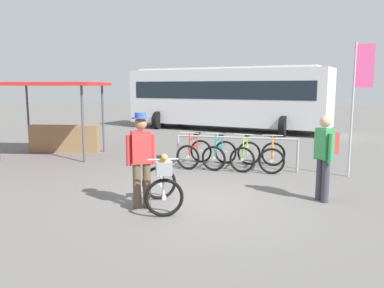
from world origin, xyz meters
name	(u,v)px	position (x,y,z in m)	size (l,w,h in m)	color
ground_plane	(198,200)	(0.00, 0.00, 0.00)	(80.00, 80.00, 0.00)	#605E5B
bike_rack_rail	(236,145)	(0.34, 2.95, 0.66)	(3.21, 0.07, 0.88)	#99999E
racked_bike_red	(195,153)	(-0.82, 3.13, 0.37)	(0.79, 1.17, 0.97)	black
racked_bike_teal	(220,154)	(-0.12, 3.13, 0.37)	(0.81, 1.19, 0.97)	black
racked_bike_lime	(246,155)	(0.58, 3.13, 0.37)	(0.74, 1.14, 0.97)	black
racked_bike_orange	(272,156)	(1.28, 3.14, 0.37)	(0.66, 1.09, 0.97)	black
featured_bicycle	(162,183)	(-0.49, -0.71, 0.49)	(1.04, 1.26, 1.09)	black
person_with_featured_bike	(141,156)	(-0.88, -0.69, 0.95)	(0.46, 0.35, 1.72)	brown
pedestrian_with_backpack	(325,153)	(2.33, 0.53, 0.94)	(0.44, 0.47, 1.64)	#383842
bus_distant	(226,95)	(-1.37, 12.19, 1.74)	(10.31, 4.92, 3.08)	silver
market_stall	(58,111)	(-5.52, 3.90, 1.39)	(3.41, 2.74, 2.30)	#4C4C51
banner_flag	(360,84)	(3.25, 2.78, 2.23)	(0.45, 0.05, 3.20)	#B2B2B7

